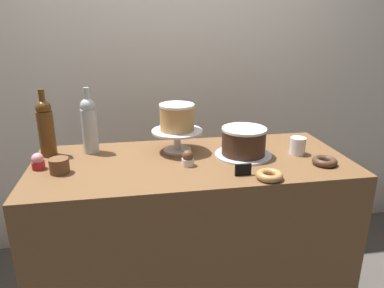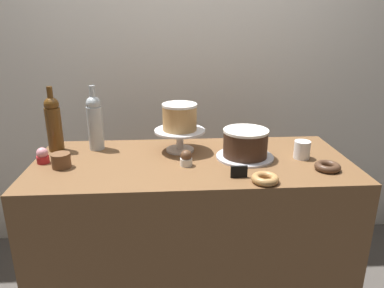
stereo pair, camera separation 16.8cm
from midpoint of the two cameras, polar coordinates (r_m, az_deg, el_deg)
back_wall at (r=2.50m, az=-5.60°, el=12.58°), size 6.00×0.05×2.60m
display_counter at (r=1.93m, az=-2.59°, el=-15.78°), size 1.48×0.65×0.95m
cake_stand_pedestal at (r=1.80m, az=-5.03°, el=1.11°), size 0.25×0.25×0.11m
white_layer_cake at (r=1.77m, az=-5.12°, el=4.19°), size 0.17×0.17×0.13m
silver_serving_platter at (r=1.76m, az=5.37°, el=-1.75°), size 0.27×0.27×0.01m
chocolate_round_cake at (r=1.74m, az=5.44°, el=0.42°), size 0.21×0.21×0.13m
wine_bottle_clear at (r=1.85m, az=-18.42°, el=2.90°), size 0.08×0.08×0.33m
wine_bottle_amber at (r=1.89m, az=-24.47°, el=2.43°), size 0.08×0.08×0.33m
cupcake_chocolate at (r=1.63m, az=-3.62°, el=-2.35°), size 0.06×0.06×0.07m
cupcake_strawberry at (r=1.76m, az=-25.69°, el=-2.58°), size 0.06×0.06×0.07m
donut_maple at (r=1.52m, az=9.05°, el=-4.98°), size 0.11×0.11×0.03m
donut_chocolate at (r=1.73m, az=17.62°, el=-2.67°), size 0.11×0.11×0.03m
cookie_stack at (r=1.68m, az=-22.93°, el=-3.24°), size 0.08×0.08×0.07m
price_sign_chalkboard at (r=1.53m, az=4.97°, el=-4.12°), size 0.07×0.01×0.05m
coffee_cup_ceramic at (r=1.82m, az=13.82°, el=-0.34°), size 0.08×0.08×0.08m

